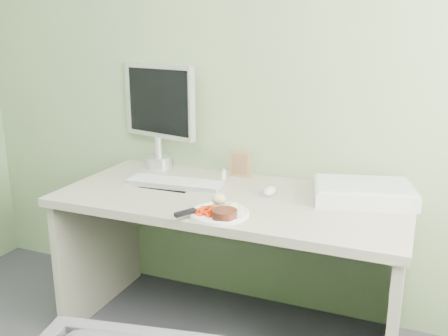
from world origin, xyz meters
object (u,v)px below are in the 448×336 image
at_px(plate, 220,213).
at_px(monitor, 159,110).
at_px(scanner, 363,193).
at_px(desk, 232,232).

bearing_deg(plate, monitor, 136.36).
height_order(plate, monitor, monitor).
bearing_deg(monitor, scanner, 5.77).
xyz_separation_m(desk, monitor, (-0.55, 0.32, 0.50)).
relative_size(scanner, monitor, 0.77).
bearing_deg(plate, desk, 100.03).
bearing_deg(scanner, monitor, 157.49).
height_order(plate, scanner, scanner).
relative_size(desk, scanner, 3.68).
bearing_deg(scanner, desk, -178.95).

